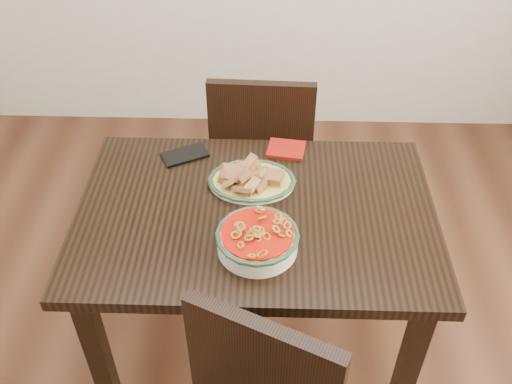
{
  "coord_description": "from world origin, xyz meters",
  "views": [
    {
      "loc": [
        0.15,
        -1.21,
        1.98
      ],
      "look_at": [
        0.11,
        0.14,
        0.81
      ],
      "focal_mm": 40.0,
      "sensor_mm": 36.0,
      "label": 1
    }
  ],
  "objects_px": {
    "fish_plate": "(252,174)",
    "noodle_bowl": "(257,238)",
    "smartphone": "(185,155)",
    "chair_far": "(262,149)",
    "dining_table": "(256,234)"
  },
  "relations": [
    {
      "from": "chair_far",
      "to": "fish_plate",
      "type": "height_order",
      "value": "chair_far"
    },
    {
      "from": "fish_plate",
      "to": "noodle_bowl",
      "type": "relative_size",
      "value": 1.15
    },
    {
      "from": "dining_table",
      "to": "smartphone",
      "type": "bearing_deg",
      "value": 133.38
    },
    {
      "from": "chair_far",
      "to": "noodle_bowl",
      "type": "relative_size",
      "value": 3.6
    },
    {
      "from": "chair_far",
      "to": "fish_plate",
      "type": "xyz_separation_m",
      "value": [
        -0.03,
        -0.53,
        0.3
      ]
    },
    {
      "from": "fish_plate",
      "to": "noodle_bowl",
      "type": "distance_m",
      "value": 0.3
    },
    {
      "from": "chair_far",
      "to": "noodle_bowl",
      "type": "xyz_separation_m",
      "value": [
        0.0,
        -0.83,
        0.29
      ]
    },
    {
      "from": "chair_far",
      "to": "fish_plate",
      "type": "relative_size",
      "value": 3.12
    },
    {
      "from": "smartphone",
      "to": "noodle_bowl",
      "type": "bearing_deg",
      "value": -85.61
    },
    {
      "from": "dining_table",
      "to": "noodle_bowl",
      "type": "distance_m",
      "value": 0.22
    },
    {
      "from": "fish_plate",
      "to": "noodle_bowl",
      "type": "bearing_deg",
      "value": -84.72
    },
    {
      "from": "chair_far",
      "to": "smartphone",
      "type": "xyz_separation_m",
      "value": [
        -0.27,
        -0.38,
        0.26
      ]
    },
    {
      "from": "smartphone",
      "to": "chair_far",
      "type": "bearing_deg",
      "value": 27.87
    },
    {
      "from": "noodle_bowl",
      "to": "smartphone",
      "type": "height_order",
      "value": "noodle_bowl"
    },
    {
      "from": "dining_table",
      "to": "chair_far",
      "type": "relative_size",
      "value": 1.29
    }
  ]
}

